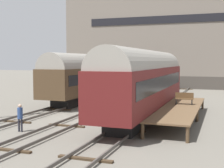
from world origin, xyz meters
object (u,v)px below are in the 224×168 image
at_px(person_worker, 20,115).
at_px(train_car_maroon, 145,79).
at_px(bench, 184,98).
at_px(train_car_brown, 88,74).

bearing_deg(person_worker, train_car_maroon, 51.15).
bearing_deg(bench, person_worker, -135.53).
bearing_deg(train_car_maroon, train_car_brown, 137.00).
height_order(train_car_brown, person_worker, train_car_brown).
relative_size(train_car_brown, bench, 11.72).
bearing_deg(train_car_maroon, bench, 22.94).
height_order(train_car_brown, train_car_maroon, train_car_maroon).
relative_size(train_car_brown, train_car_maroon, 0.93).
bearing_deg(train_car_maroon, person_worker, -128.85).
height_order(train_car_maroon, bench, train_car_maroon).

